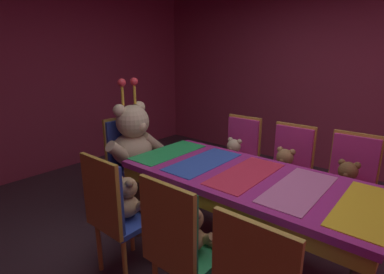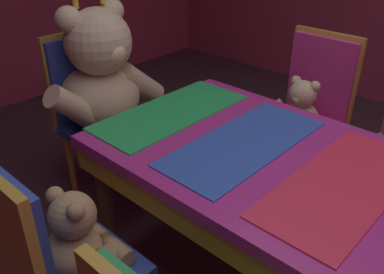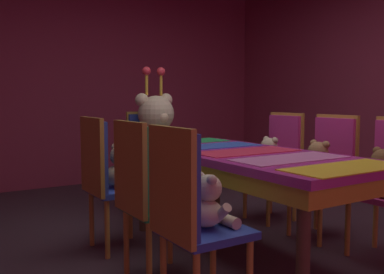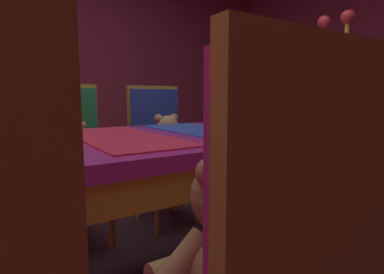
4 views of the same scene
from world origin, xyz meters
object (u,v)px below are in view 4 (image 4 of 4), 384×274
at_px(banquet_table, 121,159).
at_px(throne_chair, 339,142).
at_px(teddy_left_2, 168,141).
at_px(chair_left_1, 69,146).
at_px(teddy_right_2, 380,197).
at_px(chair_right_1, 281,273).
at_px(teddy_left_1, 75,151).
at_px(chair_left_2, 159,139).
at_px(king_teddy_bear, 325,118).
at_px(teddy_right_1, 227,240).

bearing_deg(banquet_table, throne_chair, 90.00).
bearing_deg(teddy_left_2, throne_chair, 53.35).
bearing_deg(chair_left_1, banquet_table, 1.86).
height_order(teddy_left_2, teddy_right_2, teddy_left_2).
height_order(banquet_table, teddy_left_2, teddy_left_2).
xyz_separation_m(banquet_table, chair_left_1, (-0.84, -0.03, -0.06)).
height_order(chair_right_1, throne_chair, same).
bearing_deg(teddy_left_1, banquet_table, 2.25).
bearing_deg(throne_chair, chair_left_1, -28.11).
xyz_separation_m(chair_left_2, throne_chair, (0.85, 0.94, 0.00)).
distance_m(throne_chair, king_teddy_bear, 0.24).
relative_size(teddy_left_1, teddy_right_1, 0.90).
bearing_deg(throne_chair, teddy_right_2, 36.69).
bearing_deg(chair_right_1, teddy_right_2, -78.57).
height_order(teddy_left_1, king_teddy_bear, king_teddy_bear).
bearing_deg(teddy_left_1, throne_chair, 66.14).
bearing_deg(chair_left_1, throne_chair, 61.89).
relative_size(teddy_left_2, teddy_right_1, 0.99).
height_order(chair_left_1, teddy_left_2, chair_left_1).
bearing_deg(teddy_left_2, teddy_left_1, -89.55).
relative_size(chair_left_2, teddy_right_1, 2.83).
bearing_deg(banquet_table, teddy_left_2, 139.23).
relative_size(teddy_left_2, king_teddy_bear, 0.36).
xyz_separation_m(banquet_table, chair_right_1, (0.85, -0.03, -0.06)).
xyz_separation_m(banquet_table, teddy_right_1, (0.70, -0.03, -0.05)).
distance_m(chair_right_1, teddy_right_2, 0.61).
xyz_separation_m(teddy_right_1, king_teddy_bear, (-0.70, 1.40, 0.17)).
height_order(teddy_left_1, throne_chair, throne_chair).
bearing_deg(throne_chair, chair_left_2, -41.98).
height_order(chair_left_1, teddy_right_1, chair_left_1).
relative_size(teddy_left_1, chair_right_1, 0.32).
bearing_deg(chair_right_1, teddy_left_2, -22.15).
distance_m(teddy_left_2, throne_chair, 1.17).
height_order(teddy_right_1, king_teddy_bear, king_teddy_bear).
xyz_separation_m(banquet_table, teddy_left_2, (-0.70, 0.60, -0.06)).
bearing_deg(teddy_right_2, banquet_table, 38.12).
bearing_deg(teddy_right_2, teddy_right_1, 87.46).
relative_size(banquet_table, chair_left_2, 2.05).
relative_size(banquet_table, king_teddy_bear, 2.10).
distance_m(teddy_right_1, king_teddy_bear, 1.57).
height_order(teddy_left_1, teddy_right_1, teddy_right_1).
bearing_deg(king_teddy_bear, chair_right_1, 31.22).
bearing_deg(teddy_right_1, banquet_table, -2.13).
height_order(chair_left_1, chair_right_1, same).
relative_size(teddy_left_2, throne_chair, 0.35).
relative_size(teddy_left_1, throne_chair, 0.32).
height_order(teddy_left_1, chair_right_1, chair_right_1).
bearing_deg(teddy_left_1, teddy_left_2, 90.45).
xyz_separation_m(chair_left_1, throne_chair, (0.84, 1.57, 0.00)).
bearing_deg(chair_left_1, king_teddy_bear, 59.02).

